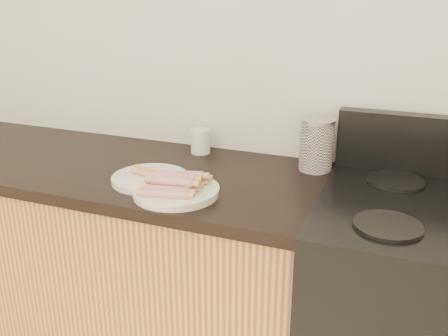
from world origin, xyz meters
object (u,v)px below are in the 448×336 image
at_px(main_plate, 176,192).
at_px(canister, 316,145).
at_px(side_plate, 150,179).
at_px(mug, 200,141).

distance_m(main_plate, canister, 0.52).
relative_size(side_plate, canister, 1.38).
bearing_deg(side_plate, canister, 32.43).
height_order(side_plate, canister, canister).
relative_size(main_plate, canister, 1.45).
distance_m(main_plate, side_plate, 0.15).
xyz_separation_m(side_plate, canister, (0.48, 0.31, 0.08)).
height_order(main_plate, canister, canister).
distance_m(main_plate, mug, 0.41).
height_order(side_plate, mug, mug).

